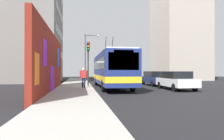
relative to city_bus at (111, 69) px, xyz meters
name	(u,v)px	position (x,y,z in m)	size (l,w,h in m)	color
ground_plane	(92,87)	(0.87, 1.80, -1.82)	(80.00, 80.00, 0.00)	black
sidewalk_slab	(75,87)	(0.87, 3.40, -1.75)	(48.00, 3.20, 0.15)	#9E9B93
graffiti_wall	(51,62)	(-3.05, 5.15, 0.45)	(14.17, 0.32, 4.54)	maroon
building_far_left	(27,29)	(14.12, 11.00, 6.22)	(13.62, 9.74, 16.08)	gray
building_far_right	(179,21)	(16.67, -15.20, 9.15)	(9.58, 7.97, 21.94)	#B2A899
city_bus	(111,69)	(0.00, 0.00, 0.00)	(11.37, 2.55, 5.06)	navy
parked_car_white	(176,80)	(-2.71, -5.20, -0.99)	(4.52, 1.92, 1.58)	white
parked_car_navy	(154,78)	(2.54, -5.20, -0.99)	(4.76, 1.74, 1.58)	navy
pedestrian_at_curb	(84,76)	(-0.92, 2.62, -0.65)	(0.23, 0.69, 1.73)	#1E1E2D
traffic_light	(88,56)	(0.81, 2.15, 1.21)	(0.49, 0.28, 4.29)	#2D382D
street_lamp	(87,54)	(7.77, 2.03, 1.96)	(0.44, 1.89, 6.27)	#4C4C51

